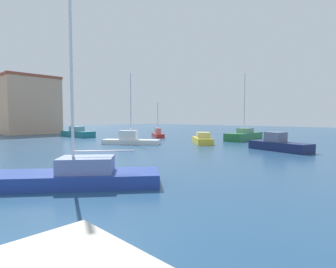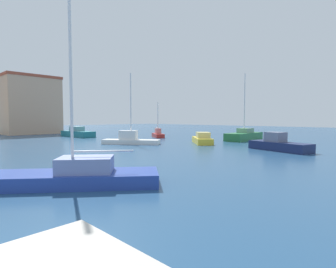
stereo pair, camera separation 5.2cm
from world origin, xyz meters
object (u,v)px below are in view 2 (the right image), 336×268
object	(u,v)px
sailboat_blue_distant_north	(76,175)
sailboat_white_inner_mooring	(130,139)
sailboat_red_near_pier	(158,134)
motorboat_yellow_mid_harbor	(202,139)
motorboat_teal_behind_lamppost	(78,133)
sailboat_green_far_right	(244,136)
motorboat_navy_center_channel	(279,145)

from	to	relation	value
sailboat_blue_distant_north	sailboat_white_inner_mooring	size ratio (longest dim) A/B	1.22
sailboat_red_near_pier	motorboat_yellow_mid_harbor	size ratio (longest dim) A/B	1.12
motorboat_teal_behind_lamppost	motorboat_yellow_mid_harbor	world-z (taller)	motorboat_teal_behind_lamppost
sailboat_green_far_right	sailboat_white_inner_mooring	bearing A→B (deg)	153.20
sailboat_blue_distant_north	sailboat_green_far_right	world-z (taller)	sailboat_blue_distant_north
sailboat_white_inner_mooring	sailboat_green_far_right	distance (m)	15.12
sailboat_red_near_pier	motorboat_yellow_mid_harbor	world-z (taller)	sailboat_red_near_pier
sailboat_red_near_pier	motorboat_yellow_mid_harbor	xyz separation A→B (m)	(-3.44, -10.87, -0.01)
sailboat_white_inner_mooring	motorboat_yellow_mid_harbor	xyz separation A→B (m)	(6.11, -5.47, -0.05)
sailboat_blue_distant_north	motorboat_navy_center_channel	world-z (taller)	sailboat_blue_distant_north
motorboat_teal_behind_lamppost	motorboat_yellow_mid_harbor	distance (m)	21.02
motorboat_teal_behind_lamppost	motorboat_navy_center_channel	distance (m)	29.67
motorboat_yellow_mid_harbor	motorboat_navy_center_channel	bearing A→B (deg)	-94.45
motorboat_teal_behind_lamppost	sailboat_white_inner_mooring	distance (m)	15.10
sailboat_green_far_right	sailboat_blue_distant_north	bearing A→B (deg)	-167.27
sailboat_blue_distant_north	motorboat_yellow_mid_harbor	size ratio (longest dim) A/B	2.02
sailboat_red_near_pier	sailboat_white_inner_mooring	size ratio (longest dim) A/B	0.67
sailboat_red_near_pier	motorboat_navy_center_channel	xyz separation A→B (m)	(-4.14, -19.78, 0.06)
motorboat_yellow_mid_harbor	sailboat_red_near_pier	bearing A→B (deg)	72.42
sailboat_blue_distant_north	sailboat_white_inner_mooring	xyz separation A→B (m)	(13.01, 12.80, 0.05)
sailboat_blue_distant_north	sailboat_white_inner_mooring	distance (m)	18.25
sailboat_blue_distant_north	motorboat_teal_behind_lamppost	size ratio (longest dim) A/B	1.41
sailboat_red_near_pier	sailboat_green_far_right	xyz separation A→B (m)	(3.94, -12.22, 0.13)
sailboat_blue_distant_north	motorboat_yellow_mid_harbor	xyz separation A→B (m)	(19.12, 7.34, 0.00)
sailboat_red_near_pier	sailboat_white_inner_mooring	distance (m)	10.97
sailboat_green_far_right	motorboat_teal_behind_lamppost	bearing A→B (deg)	118.86
sailboat_red_near_pier	motorboat_yellow_mid_harbor	bearing A→B (deg)	-107.58
sailboat_white_inner_mooring	sailboat_red_near_pier	bearing A→B (deg)	29.50
sailboat_white_inner_mooring	motorboat_navy_center_channel	distance (m)	15.37
sailboat_red_near_pier	sailboat_blue_distant_north	world-z (taller)	sailboat_blue_distant_north
sailboat_blue_distant_north	sailboat_white_inner_mooring	world-z (taller)	sailboat_blue_distant_north
sailboat_blue_distant_north	motorboat_yellow_mid_harbor	world-z (taller)	sailboat_blue_distant_north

